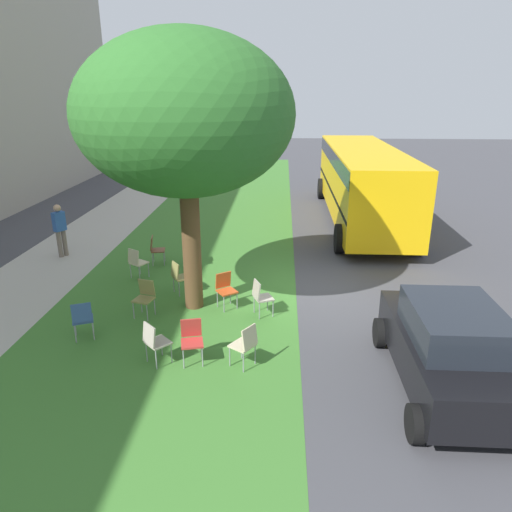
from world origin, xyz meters
TOP-DOWN VIEW (x-y plane):
  - ground at (0.00, 0.00)m, footprint 80.00×80.00m
  - grass_verge at (0.00, 3.20)m, footprint 48.00×6.00m
  - sidewalk_strip at (0.00, 7.60)m, footprint 48.00×2.80m
  - street_tree at (-1.05, 2.73)m, footprint 4.75×4.75m
  - chair_0 at (-2.79, 4.78)m, footprint 0.55×0.54m
  - chair_1 at (-3.63, 1.26)m, footprint 0.58×0.58m
  - chair_2 at (1.71, 3.36)m, footprint 0.51×0.51m
  - chair_3 at (-3.50, 2.32)m, footprint 0.50×0.50m
  - chair_4 at (1.79, 4.41)m, footprint 0.49×0.49m
  - chair_5 at (-1.46, 1.07)m, footprint 0.54×0.55m
  - chair_6 at (-3.63, 3.01)m, footprint 0.59×0.59m
  - chair_7 at (-1.06, 1.95)m, footprint 0.58×0.58m
  - chair_8 at (-1.62, 3.77)m, footprint 0.52×0.51m
  - chair_9 at (-0.34, 3.23)m, footprint 0.58×0.58m
  - chair_10 at (0.64, 4.64)m, footprint 0.57×0.57m
  - parked_car at (-4.13, -2.32)m, footprint 3.70×1.92m
  - school_bus at (7.15, -2.53)m, footprint 10.40×2.80m
  - pedestrian_0 at (2.32, 7.56)m, footprint 0.41×0.36m

SIDE VIEW (x-z plane):
  - ground at x=0.00m, z-range 0.00..0.00m
  - grass_verge at x=0.00m, z-range 0.00..0.01m
  - sidewalk_strip at x=0.00m, z-range 0.00..0.01m
  - chair_0 at x=-2.79m, z-range 0.08..0.96m
  - chair_1 at x=-3.63m, z-range 0.08..0.96m
  - chair_2 at x=1.71m, z-range 0.08..0.96m
  - chair_3 at x=-3.50m, z-range 0.08..0.96m
  - chair_4 at x=1.79m, z-range 0.08..0.96m
  - chair_5 at x=-1.46m, z-range 0.08..0.96m
  - chair_6 at x=-3.63m, z-range 0.08..0.96m
  - chair_7 at x=-1.06m, z-range 0.08..0.96m
  - chair_8 at x=-1.62m, z-range 0.08..0.96m
  - chair_9 at x=-0.34m, z-range 0.08..0.96m
  - chair_10 at x=0.64m, z-range 0.08..0.96m
  - parked_car at x=-4.13m, z-range 0.01..1.66m
  - pedestrian_0 at x=2.32m, z-range 0.08..1.77m
  - school_bus at x=7.15m, z-range 0.32..3.20m
  - street_tree at x=-1.05m, z-range 1.37..7.66m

